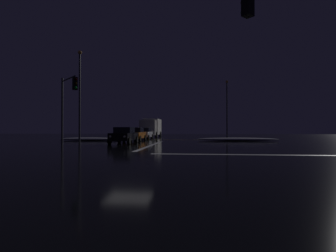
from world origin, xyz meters
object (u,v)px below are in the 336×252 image
object	(u,v)px
streetlamp_left_near	(80,90)
sedan_black	(124,135)
box_truck	(151,127)
sedan_orange	(135,134)
traffic_signal_se	(322,12)
streetlamp_right_far	(227,105)
sedan_white	(144,133)
traffic_signal_nw	(67,98)

from	to	relation	value
streetlamp_left_near	sedan_black	bearing A→B (deg)	-28.91
box_truck	sedan_black	bearing A→B (deg)	-88.84
sedan_orange	box_truck	distance (m)	12.91
sedan_orange	traffic_signal_se	bearing A→B (deg)	-65.76
sedan_black	streetlamp_right_far	bearing A→B (deg)	57.98
streetlamp_right_far	sedan_white	bearing A→B (deg)	-145.92
sedan_black	sedan_orange	distance (m)	5.80
traffic_signal_nw	traffic_signal_se	size ratio (longest dim) A/B	0.91
box_truck	streetlamp_right_far	world-z (taller)	streetlamp_right_far
traffic_signal_se	sedan_black	bearing A→B (deg)	120.45
sedan_black	traffic_signal_se	size ratio (longest dim) A/B	0.65
sedan_white	sedan_black	bearing A→B (deg)	-89.11
sedan_black	sedan_orange	size ratio (longest dim) A/B	1.00
sedan_orange	box_truck	size ratio (longest dim) A/B	0.52
box_truck	streetlamp_right_far	size ratio (longest dim) A/B	0.88
sedan_black	traffic_signal_nw	distance (m)	6.11
box_truck	traffic_signal_nw	xyz separation A→B (m)	(-3.84, -21.59, 2.40)
sedan_white	traffic_signal_nw	world-z (taller)	traffic_signal_nw
box_truck	sedan_orange	bearing A→B (deg)	-89.31
sedan_black	streetlamp_left_near	xyz separation A→B (m)	(-5.90, 3.26, 4.95)
sedan_black	traffic_signal_nw	xyz separation A→B (m)	(-4.22, -2.92, 3.31)
streetlamp_right_far	traffic_signal_se	bearing A→B (deg)	-92.91
box_truck	traffic_signal_se	distance (m)	37.62
sedan_black	streetlamp_right_far	xyz separation A→B (m)	(12.04, 19.26, 4.59)
sedan_orange	box_truck	bearing A→B (deg)	90.69
sedan_orange	streetlamp_left_near	bearing A→B (deg)	-155.97
sedan_orange	traffic_signal_nw	distance (m)	10.14
traffic_signal_nw	sedan_orange	bearing A→B (deg)	65.37
sedan_orange	traffic_signal_se	distance (m)	25.63
box_truck	streetlamp_right_far	bearing A→B (deg)	2.72
sedan_black	box_truck	size ratio (longest dim) A/B	0.52
traffic_signal_se	streetlamp_right_far	size ratio (longest dim) A/B	0.71
traffic_signal_nw	traffic_signal_se	bearing A→B (deg)	-45.00
sedan_white	traffic_signal_se	xyz separation A→B (m)	(10.36, -28.32, 3.76)
sedan_white	streetlamp_left_near	size ratio (longest dim) A/B	0.43
box_truck	streetlamp_left_near	size ratio (longest dim) A/B	0.82
traffic_signal_se	streetlamp_right_far	bearing A→B (deg)	87.09
sedan_orange	streetlamp_left_near	size ratio (longest dim) A/B	0.43
sedan_white	box_truck	size ratio (longest dim) A/B	0.52
traffic_signal_se	box_truck	bearing A→B (deg)	106.36
box_truck	traffic_signal_nw	size ratio (longest dim) A/B	1.37
sedan_black	traffic_signal_se	bearing A→B (deg)	-59.55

